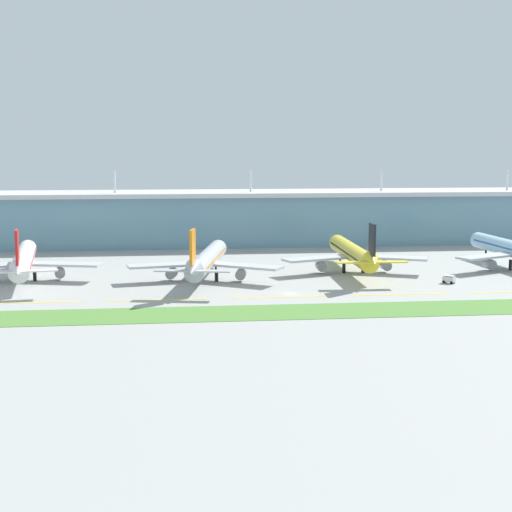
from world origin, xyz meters
TOP-DOWN VIEW (x-y plane):
  - ground_plane at (0.00, 0.00)m, footprint 600.00×600.00m
  - terminal_building at (-0.00, 112.29)m, footprint 288.00×34.00m
  - airliner_nearest at (-78.80, 30.09)m, footprint 48.34×65.60m
  - airliner_near_middle at (-22.35, 24.22)m, footprint 47.93×62.83m
  - airliner_far_middle at (26.44, 34.57)m, footprint 48.78×62.42m
  - taxiway_stripe_west at (-71.00, -4.65)m, footprint 28.00×0.70m
  - taxiway_stripe_mid_west at (-37.00, -4.65)m, footprint 28.00×0.70m
  - taxiway_stripe_centre at (-3.00, -4.65)m, footprint 28.00×0.70m
  - taxiway_stripe_mid_east at (31.00, -4.65)m, footprint 28.00×0.70m
  - grass_verge at (0.00, -23.64)m, footprint 300.00×18.00m
  - baggage_cart at (50.69, 10.97)m, footprint 3.83×3.81m

SIDE VIEW (x-z plane):
  - ground_plane at x=0.00m, z-range 0.00..0.00m
  - taxiway_stripe_west at x=-71.00m, z-range 0.00..0.04m
  - taxiway_stripe_mid_west at x=-37.00m, z-range 0.00..0.04m
  - taxiway_stripe_centre at x=-3.00m, z-range 0.00..0.04m
  - taxiway_stripe_mid_east at x=31.00m, z-range 0.00..0.04m
  - grass_verge at x=0.00m, z-range 0.00..0.10m
  - baggage_cart at x=50.69m, z-range 0.02..2.50m
  - airliner_far_middle at x=26.44m, z-range -3.00..15.90m
  - airliner_near_middle at x=-22.35m, z-range -3.00..15.90m
  - airliner_nearest at x=-78.80m, z-range -3.00..15.90m
  - terminal_building at x=0.00m, z-range -4.29..27.36m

